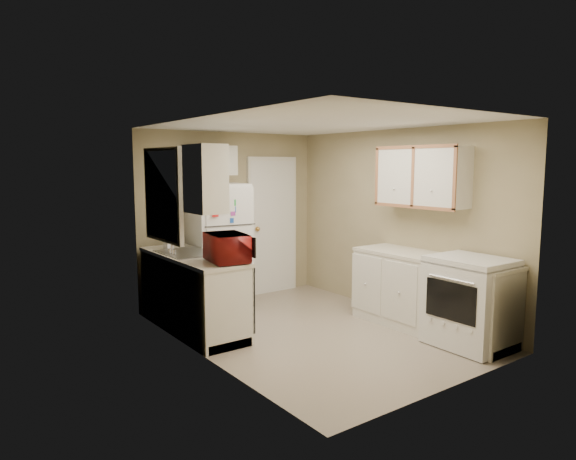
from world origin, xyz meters
TOP-DOWN VIEW (x-y plane):
  - floor at (0.00, 0.00)m, footprint 3.80×3.80m
  - ceiling at (0.00, 0.00)m, footprint 3.80×3.80m
  - wall_left at (-1.40, 0.00)m, footprint 3.80×3.80m
  - wall_right at (1.40, 0.00)m, footprint 3.80×3.80m
  - wall_back at (0.00, 1.90)m, footprint 2.80×2.80m
  - wall_front at (0.00, -1.90)m, footprint 2.80×2.80m
  - left_counter at (-1.10, 0.90)m, footprint 0.60×1.80m
  - dishwasher at (-0.81, 0.30)m, footprint 0.03×0.58m
  - sink at (-1.10, 1.05)m, footprint 0.54×0.74m
  - microwave at (-0.98, 0.28)m, footprint 0.60×0.39m
  - soap_bottle at (-1.15, 1.46)m, footprint 0.11×0.11m
  - window_blinds at (-1.36, 1.05)m, footprint 0.10×0.98m
  - upper_cabinet_left at (-1.25, 0.22)m, footprint 0.30×0.45m
  - refrigerator at (-0.42, 1.53)m, footprint 0.77×0.75m
  - cabinet_over_fridge at (-0.40, 1.75)m, footprint 0.70×0.30m
  - interior_door at (0.70, 1.86)m, footprint 0.86×0.06m
  - right_counter at (1.10, -0.80)m, footprint 0.60×2.00m
  - stove at (1.04, -1.36)m, footprint 0.67×0.82m
  - upper_cabinet_right at (1.25, -0.50)m, footprint 0.30×1.20m

SIDE VIEW (x-z plane):
  - floor at x=0.00m, z-range 0.00..0.00m
  - left_counter at x=-1.10m, z-range 0.00..0.90m
  - right_counter at x=1.10m, z-range 0.00..0.90m
  - stove at x=1.04m, z-range 0.00..0.98m
  - dishwasher at x=-0.81m, z-range 0.13..0.85m
  - refrigerator at x=-0.42m, z-range 0.00..1.70m
  - sink at x=-1.10m, z-range 0.78..0.94m
  - soap_bottle at x=-1.15m, z-range 0.90..1.10m
  - interior_door at x=0.70m, z-range -0.02..2.06m
  - microwave at x=-0.98m, z-range 0.87..1.23m
  - wall_left at x=-1.40m, z-range 1.20..1.20m
  - wall_right at x=1.40m, z-range 1.20..1.20m
  - wall_back at x=0.00m, z-range 1.20..1.20m
  - wall_front at x=0.00m, z-range 1.20..1.20m
  - window_blinds at x=-1.36m, z-range 1.06..2.14m
  - upper_cabinet_left at x=-1.25m, z-range 1.45..2.15m
  - upper_cabinet_right at x=1.25m, z-range 1.45..2.15m
  - cabinet_over_fridge at x=-0.40m, z-range 1.80..2.20m
  - ceiling at x=0.00m, z-range 2.40..2.40m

